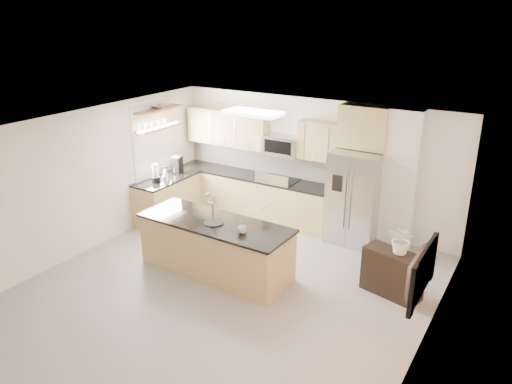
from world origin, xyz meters
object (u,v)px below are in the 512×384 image
Objects in this scene: microwave at (282,145)px; blender at (156,174)px; island at (216,247)px; credenza at (392,273)px; bowl at (158,106)px; television at (414,271)px; refrigerator at (355,197)px; kettle at (166,174)px; cup at (242,230)px; coffee_maker at (177,165)px; platter at (214,223)px; range at (278,201)px; flower_vase at (403,233)px.

blender is (-2.07, -1.50, -0.54)m from microwave.
island is 2.92× the size of credenza.
television is at bearing -20.52° from bowl.
microwave is 2.62m from blender.
bowl is at bearing -166.78° from refrigerator.
microwave is at bearing 31.86° from kettle.
cup is at bearing -74.57° from microwave.
credenza is 5.01m from blender.
coffee_maker is at bearing 60.72° from bowl.
kettle is at bearing -170.65° from credenza.
bowl reaches higher than platter.
cup is (-2.15, -0.96, 0.61)m from credenza.
television is at bearing -42.75° from microwave.
microwave reaches higher than kettle.
television is at bearing -41.64° from range.
flower_vase is at bearing 17.48° from platter.
island is 2.48m from blender.
refrigerator reaches higher than coffee_maker.
kettle is at bearing -37.00° from bowl.
microwave is at bearing 164.01° from credenza.
cup is 0.36× the size of bowl.
kettle is at bearing 78.30° from blender.
kettle is (-2.16, 1.31, 0.11)m from platter.
range is 2.49m from platter.
television is at bearing -10.67° from island.
credenza is 5.10m from coffee_maker.
credenza is (2.77, 0.83, -0.10)m from island.
coffee_maker is at bearing -175.63° from credenza.
kettle is (-2.02, -1.26, -0.59)m from microwave.
kettle reaches higher than cup.
television reaches higher than coffee_maker.
television is (3.51, -3.24, -0.28)m from microwave.
bowl reaches higher than microwave.
flower_vase is at bearing 17.87° from island.
bowl reaches higher than television.
television is (5.76, -2.16, -1.04)m from bowl.
refrigerator reaches higher than blender.
island reaches higher than credenza.
microwave is 2.14× the size of coffee_maker.
kettle is 5.89m from television.
island reaches higher than kettle.
platter is (0.02, -0.06, 0.47)m from island.
island is 7.56× the size of coffee_maker.
island is at bearing -30.95° from bowl.
flower_vase is (1.32, -1.50, 0.19)m from refrigerator.
platter is at bearing -147.87° from credenza.
range is at bearing 106.16° from cup.
kettle is at bearing -163.55° from refrigerator.
range is 2.39m from kettle.
range is 3.27m from credenza.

